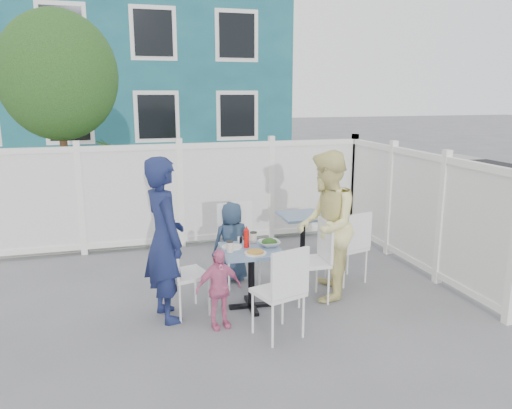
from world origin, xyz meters
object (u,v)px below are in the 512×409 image
object	(u,v)px
chair_right	(316,254)
boy	(232,242)
main_table	(251,262)
chair_left	(180,268)
utility_cabinet	(36,192)
spare_table	(303,225)
chair_back	(238,237)
woman	(326,226)
toddler	(219,289)
man	(165,239)
chair_near	(283,286)

from	to	relation	value
chair_right	boy	bearing A→B (deg)	44.45
main_table	chair_left	bearing A→B (deg)	178.34
utility_cabinet	spare_table	xyz separation A→B (m)	(3.84, -2.75, -0.15)
chair_back	boy	distance (m)	0.11
chair_back	woman	size ratio (longest dim) A/B	0.58
utility_cabinet	main_table	bearing A→B (deg)	-59.11
spare_table	chair_back	bearing A→B (deg)	-153.65
chair_back	toddler	xyz separation A→B (m)	(-0.49, -1.18, -0.17)
chair_left	toddler	size ratio (longest dim) A/B	1.10
woman	chair_left	bearing A→B (deg)	-64.28
utility_cabinet	chair_left	distance (m)	4.50
chair_back	chair_right	bearing A→B (deg)	129.23
utility_cabinet	woman	bearing A→B (deg)	-50.70
spare_table	woman	size ratio (longest dim) A/B	0.39
utility_cabinet	man	size ratio (longest dim) A/B	0.78
chair_back	man	bearing A→B (deg)	36.31
chair_right	woman	size ratio (longest dim) A/B	0.54
boy	utility_cabinet	bearing A→B (deg)	-59.81
utility_cabinet	main_table	size ratio (longest dim) A/B	1.96
man	boy	size ratio (longest dim) A/B	1.69
main_table	man	bearing A→B (deg)	179.88
main_table	toddler	size ratio (longest dim) A/B	0.83
man	woman	world-z (taller)	man
utility_cabinet	chair_left	size ratio (longest dim) A/B	1.48
chair_near	main_table	bearing A→B (deg)	80.05
main_table	chair_back	world-z (taller)	chair_back
chair_right	chair_near	bearing A→B (deg)	141.98
boy	woman	bearing A→B (deg)	129.35
chair_left	boy	bearing A→B (deg)	122.46
utility_cabinet	boy	distance (m)	4.20
utility_cabinet	spare_table	size ratio (longest dim) A/B	2.00
utility_cabinet	woman	distance (m)	5.41
woman	boy	size ratio (longest dim) A/B	1.69
chair_right	chair_back	size ratio (longest dim) A/B	0.94
chair_left	chair_back	size ratio (longest dim) A/B	0.91
spare_table	chair_near	world-z (taller)	chair_near
chair_near	chair_back	bearing A→B (deg)	74.87
chair_near	toddler	world-z (taller)	chair_near
spare_table	woman	distance (m)	1.33
chair_left	toddler	bearing A→B (deg)	24.23
woman	toddler	bearing A→B (deg)	-47.73
main_table	chair_right	world-z (taller)	chair_right
chair_right	chair_back	distance (m)	1.07
woman	toddler	distance (m)	1.49
toddler	woman	bearing A→B (deg)	8.69
chair_left	main_table	bearing A→B (deg)	72.74
main_table	chair_back	xyz separation A→B (m)	(0.04, 0.80, 0.05)
main_table	chair_back	distance (m)	0.81
man	utility_cabinet	bearing A→B (deg)	10.25
chair_near	utility_cabinet	bearing A→B (deg)	102.83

